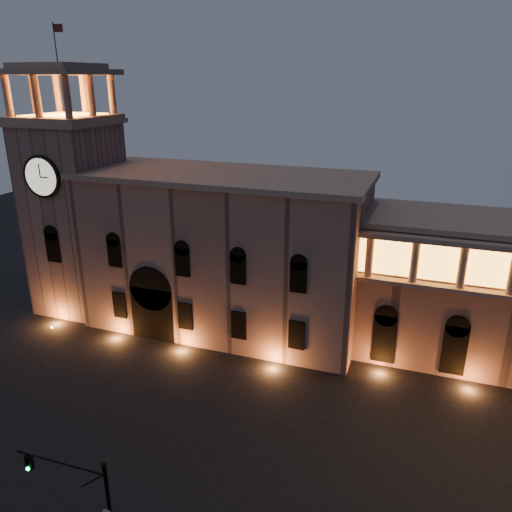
% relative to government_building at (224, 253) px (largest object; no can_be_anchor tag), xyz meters
% --- Properties ---
extents(ground, '(160.00, 160.00, 0.00)m').
position_rel_government_building_xyz_m(ground, '(2.08, -21.93, -8.77)').
color(ground, black).
rests_on(ground, ground).
extents(government_building, '(30.80, 12.80, 17.60)m').
position_rel_government_building_xyz_m(government_building, '(0.00, 0.00, 0.00)').
color(government_building, '#916C5E').
rests_on(government_building, ground).
extents(clock_tower, '(9.80, 9.80, 32.40)m').
position_rel_government_building_xyz_m(clock_tower, '(-18.42, -0.95, 3.73)').
color(clock_tower, '#916C5E').
rests_on(clock_tower, ground).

